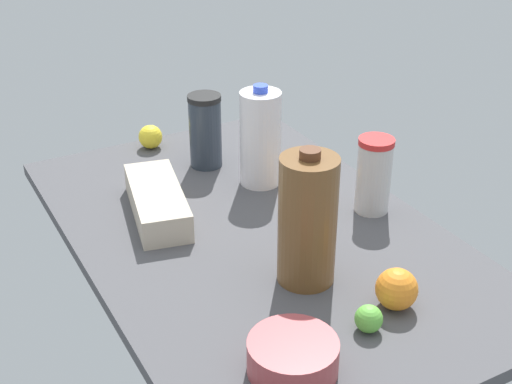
% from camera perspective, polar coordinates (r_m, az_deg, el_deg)
% --- Properties ---
extents(countertop, '(1.20, 0.76, 0.03)m').
position_cam_1_polar(countertop, '(1.61, 0.00, -3.62)').
color(countertop, '#4A4A4E').
rests_on(countertop, ground).
extents(milk_jug, '(0.10, 0.10, 0.26)m').
position_cam_1_polar(milk_jug, '(1.76, 0.35, 4.33)').
color(milk_jug, white).
rests_on(milk_jug, countertop).
extents(chocolate_milk_jug, '(0.11, 0.11, 0.29)m').
position_cam_1_polar(chocolate_milk_jug, '(1.38, 4.27, -2.23)').
color(chocolate_milk_jug, brown).
rests_on(chocolate_milk_jug, countertop).
extents(shaker_bottle, '(0.09, 0.09, 0.20)m').
position_cam_1_polar(shaker_bottle, '(1.86, -4.08, 4.91)').
color(shaker_bottle, '#2C3641').
rests_on(shaker_bottle, countertop).
extents(egg_carton, '(0.32, 0.17, 0.07)m').
position_cam_1_polar(egg_carton, '(1.66, -7.91, -0.77)').
color(egg_carton, beige).
rests_on(egg_carton, countertop).
extents(tumbler_cup, '(0.08, 0.08, 0.18)m').
position_cam_1_polar(tumbler_cup, '(1.66, 9.40, 1.35)').
color(tumbler_cup, silver).
rests_on(tumbler_cup, countertop).
extents(mixing_bowl, '(0.15, 0.15, 0.06)m').
position_cam_1_polar(mixing_bowl, '(1.22, 2.96, -13.00)').
color(mixing_bowl, '#A54246').
rests_on(mixing_bowl, countertop).
extents(orange_beside_bowl, '(0.08, 0.08, 0.08)m').
position_cam_1_polar(orange_beside_bowl, '(1.37, 11.18, -7.63)').
color(orange_beside_bowl, orange).
rests_on(orange_beside_bowl, countertop).
extents(lemon_near_front, '(0.07, 0.07, 0.07)m').
position_cam_1_polar(lemon_near_front, '(2.01, -8.44, 4.39)').
color(lemon_near_front, yellow).
rests_on(lemon_near_front, countertop).
extents(orange_by_jug, '(0.07, 0.07, 0.07)m').
position_cam_1_polar(orange_by_jug, '(1.70, 3.88, 0.15)').
color(orange_by_jug, orange).
rests_on(orange_by_jug, countertop).
extents(lime_loose, '(0.05, 0.05, 0.05)m').
position_cam_1_polar(lime_loose, '(1.32, 9.00, -9.98)').
color(lime_loose, '#62BA41').
rests_on(lime_loose, countertop).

